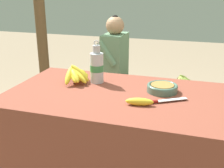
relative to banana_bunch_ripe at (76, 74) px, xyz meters
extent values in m
cube|color=brown|center=(0.33, -0.12, -0.44)|extent=(1.38, 0.80, 0.75)
sphere|color=#4C381E|center=(-0.03, 0.00, 0.00)|extent=(0.06, 0.06, 0.06)
ellipsoid|color=yellow|center=(-0.03, -0.05, 0.00)|extent=(0.05, 0.15, 0.12)
ellipsoid|color=yellow|center=(0.00, -0.04, 0.00)|extent=(0.12, 0.14, 0.09)
ellipsoid|color=yellow|center=(0.01, -0.04, 0.00)|extent=(0.14, 0.15, 0.10)
ellipsoid|color=yellow|center=(0.03, -0.02, 0.00)|extent=(0.17, 0.10, 0.12)
ellipsoid|color=yellow|center=(0.03, 0.00, 0.00)|extent=(0.15, 0.04, 0.14)
ellipsoid|color=yellow|center=(0.02, 0.02, 0.00)|extent=(0.15, 0.10, 0.11)
ellipsoid|color=yellow|center=(0.01, 0.04, 0.00)|extent=(0.13, 0.13, 0.10)
ellipsoid|color=yellow|center=(-0.01, 0.06, 0.00)|extent=(0.09, 0.16, 0.09)
ellipsoid|color=yellow|center=(-0.03, 0.05, 0.00)|extent=(0.05, 0.13, 0.12)
cylinder|color=#4C6B5B|center=(0.59, 0.00, -0.04)|extent=(0.19, 0.19, 0.04)
torus|color=#4C6B5B|center=(0.59, 0.00, -0.03)|extent=(0.19, 0.19, 0.02)
cylinder|color=olive|center=(0.59, 0.00, -0.02)|extent=(0.14, 0.14, 0.01)
cylinder|color=silver|center=(0.14, 0.05, 0.04)|extent=(0.09, 0.09, 0.20)
cylinder|color=#38844C|center=(0.14, 0.05, 0.04)|extent=(0.09, 0.09, 0.04)
cylinder|color=#ADADB2|center=(0.14, 0.05, 0.17)|extent=(0.05, 0.05, 0.05)
torus|color=#ADADB2|center=(0.14, 0.05, 0.21)|extent=(0.04, 0.01, 0.04)
ellipsoid|color=yellow|center=(0.50, -0.26, -0.04)|extent=(0.16, 0.07, 0.04)
cube|color=#BCBCC1|center=(0.67, -0.14, -0.05)|extent=(0.17, 0.12, 0.00)
cylinder|color=maroon|center=(0.56, -0.21, -0.05)|extent=(0.06, 0.05, 0.02)
cube|color=#4C3823|center=(0.20, 0.99, -0.37)|extent=(1.59, 0.32, 0.04)
cube|color=#4C3823|center=(-0.49, 0.87, -0.60)|extent=(0.06, 0.06, 0.42)
cube|color=#4C3823|center=(0.90, 0.87, -0.60)|extent=(0.06, 0.06, 0.42)
cube|color=#4C3823|center=(-0.49, 1.11, -0.60)|extent=(0.06, 0.06, 0.42)
cube|color=#4C3823|center=(0.90, 1.11, -0.60)|extent=(0.06, 0.06, 0.42)
cylinder|color=#564C60|center=(-0.27, 0.87, -0.58)|extent=(0.09, 0.09, 0.46)
cylinder|color=#564C60|center=(-0.15, 0.87, -0.35)|extent=(0.30, 0.09, 0.09)
cylinder|color=#564C60|center=(-0.26, 1.06, -0.58)|extent=(0.09, 0.09, 0.46)
cylinder|color=#564C60|center=(-0.14, 1.05, -0.35)|extent=(0.30, 0.09, 0.09)
cube|color=slate|center=(-0.01, 0.96, -0.12)|extent=(0.20, 0.34, 0.48)
cylinder|color=slate|center=(-0.04, 0.80, -0.04)|extent=(0.20, 0.07, 0.25)
cylinder|color=slate|center=(-0.04, 1.12, -0.04)|extent=(0.20, 0.07, 0.25)
sphere|color=tan|center=(-0.01, 0.96, 0.20)|extent=(0.18, 0.18, 0.18)
sphere|color=black|center=(-0.01, 0.96, 0.27)|extent=(0.07, 0.07, 0.07)
sphere|color=#4C381E|center=(0.64, 0.99, -0.29)|extent=(0.05, 0.05, 0.05)
ellipsoid|color=#8EA842|center=(0.64, 0.94, -0.30)|extent=(0.05, 0.15, 0.09)
ellipsoid|color=#8EA842|center=(0.67, 0.96, -0.30)|extent=(0.11, 0.12, 0.10)
ellipsoid|color=#8EA842|center=(0.68, 0.96, -0.30)|extent=(0.13, 0.12, 0.10)
ellipsoid|color=#8EA842|center=(0.69, 0.98, -0.30)|extent=(0.14, 0.06, 0.08)
ellipsoid|color=#8EA842|center=(0.69, 1.00, -0.30)|extent=(0.15, 0.07, 0.09)
ellipsoid|color=#8EA842|center=(0.69, 1.03, -0.29)|extent=(0.14, 0.12, 0.12)
ellipsoid|color=#8EA842|center=(0.67, 1.04, -0.29)|extent=(0.11, 0.14, 0.12)
ellipsoid|color=#8EA842|center=(0.66, 1.04, -0.30)|extent=(0.07, 0.13, 0.11)
camera|label=1|loc=(0.78, -1.67, 0.57)|focal=45.00mm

